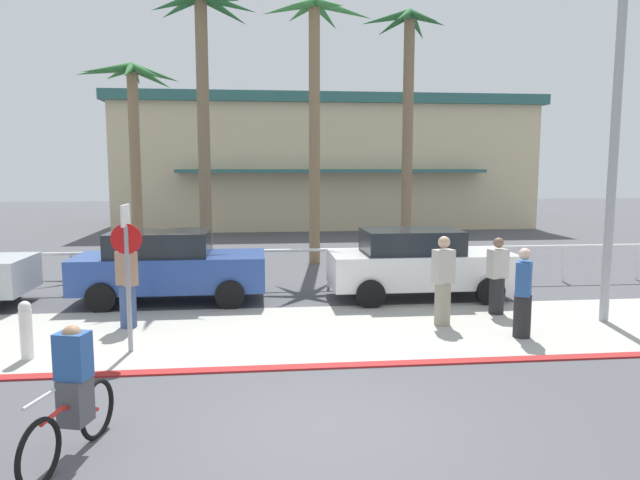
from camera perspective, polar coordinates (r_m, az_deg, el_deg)
name	(u,v)px	position (r m, az deg, el deg)	size (l,w,h in m)	color
ground_plane	(285,277)	(17.10, -3.44, -3.63)	(80.00, 80.00, 0.00)	#4C4C51
sidewalk_strip	(299,332)	(11.46, -2.05, -8.97)	(44.00, 4.00, 0.02)	#ADAAA0
curb_paint	(308,367)	(9.56, -1.18, -12.26)	(44.00, 0.24, 0.03)	maroon
building_backdrop	(322,163)	(33.56, 0.17, 7.53)	(21.99, 10.57, 6.81)	beige
rail_fence	(287,257)	(15.48, -3.20, -1.63)	(24.30, 0.08, 1.04)	white
stop_sign_bike_lane	(127,257)	(10.44, -18.29, -1.55)	(0.52, 0.56, 2.56)	gray
bollard_2	(26,330)	(10.91, -26.74, -7.82)	(0.20, 0.20, 1.00)	white
streetlight_curb	(624,111)	(13.04, 27.48, 11.13)	(0.24, 2.54, 7.50)	#9EA0A5
palm_tree_1	(132,109)	(21.21, -17.83, 12.03)	(3.47, 2.79, 6.68)	#846B4C
palm_tree_2	(202,62)	(18.17, -11.40, 16.68)	(3.13, 3.29, 8.26)	#756047
palm_tree_3	(315,74)	(19.54, -0.47, 15.86)	(3.60, 3.33, 8.53)	#846B4C
palm_tree_4	(407,84)	(20.56, 8.52, 14.80)	(2.93, 3.11, 8.39)	#756047
car_blue_1	(169,266)	(14.29, -14.54, -2.43)	(4.40, 2.02, 1.69)	#284793
car_white_2	(418,263)	(14.42, 9.55, -2.22)	(4.40, 2.02, 1.69)	white
cyclist_red_0	(73,395)	(7.18, -22.97, -13.76)	(0.53, 1.77, 1.50)	black
pedestrian_0	(127,286)	(12.20, -18.28, -4.31)	(0.47, 0.47, 1.80)	#384C7A
pedestrian_1	(497,279)	(13.22, 16.89, -3.68)	(0.45, 0.39, 1.69)	#232326
pedestrian_2	(523,297)	(11.56, 19.18, -5.25)	(0.44, 0.48, 1.70)	#232326
pedestrian_3	(443,284)	(12.01, 11.90, -4.23)	(0.45, 0.39, 1.82)	gray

